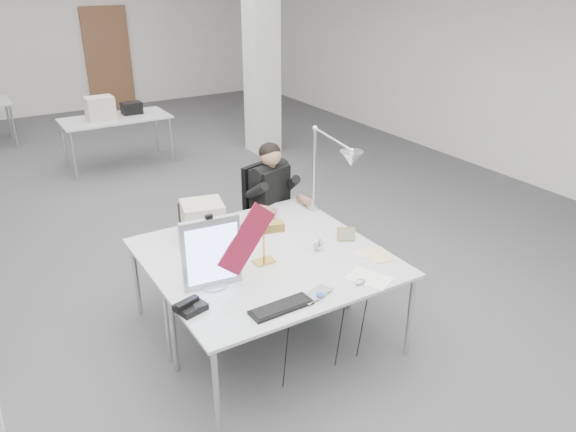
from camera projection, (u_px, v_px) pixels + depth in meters
name	position (u px, v px, depth m)	size (l,w,h in m)	color
room_shell	(165.00, 91.00, 5.86)	(10.04, 14.04, 3.24)	#48484A
desk_main	(294.00, 282.00, 4.19)	(1.80, 0.90, 0.03)	silver
desk_second	(240.00, 236.00, 4.89)	(1.80, 0.90, 0.03)	silver
bg_desk_a	(115.00, 118.00, 8.56)	(1.60, 0.80, 0.03)	silver
office_chair	(269.00, 221.00, 5.75)	(0.49, 0.49, 0.99)	black
seated_person	(271.00, 186.00, 5.55)	(0.53, 0.67, 1.00)	black
monitor	(211.00, 253.00, 4.01)	(0.44, 0.04, 0.54)	#A7A7AB
pennant	(247.00, 239.00, 4.08)	(0.53, 0.01, 0.22)	maroon
keyboard	(281.00, 307.00, 3.84)	(0.45, 0.15, 0.02)	black
laptop	(320.00, 297.00, 3.96)	(0.28, 0.18, 0.02)	#BBBBC0
mouse	(360.00, 282.00, 4.13)	(0.09, 0.06, 0.04)	#AEADB2
bankers_lamp	(264.00, 245.00, 4.38)	(0.27, 0.11, 0.30)	#C5883D
desk_phone	(191.00, 307.00, 3.82)	(0.19, 0.17, 0.05)	black
picture_frame_left	(196.00, 275.00, 4.15)	(0.14, 0.01, 0.11)	#AB8749
picture_frame_right	(346.00, 234.00, 4.76)	(0.15, 0.01, 0.12)	tan
desk_clock	(318.00, 244.00, 4.61)	(0.10, 0.10, 0.03)	#A9AAAE
paper_stack_a	(369.00, 278.00, 4.20)	(0.22, 0.32, 0.01)	white
paper_stack_b	(378.00, 255.00, 4.54)	(0.18, 0.25, 0.01)	#DBCF83
paper_stack_c	(364.00, 253.00, 4.57)	(0.18, 0.13, 0.01)	silver
beige_monitor	(203.00, 220.00, 4.78)	(0.34, 0.32, 0.32)	#BDB29C
architect_lamp	(330.00, 178.00, 5.02)	(0.22, 0.63, 0.81)	silver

